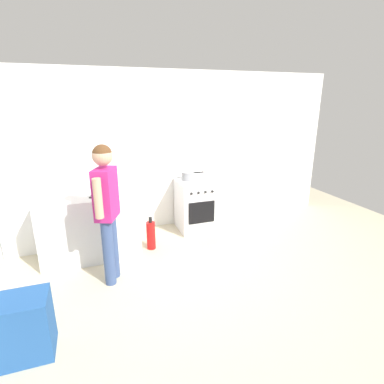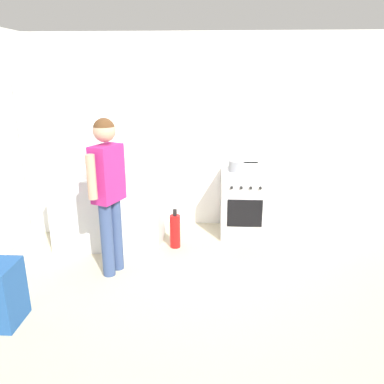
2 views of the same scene
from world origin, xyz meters
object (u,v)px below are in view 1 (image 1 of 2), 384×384
recycling_crate_upper (16,314)px  fire_extinguisher (151,235)px  pot (188,176)px  knife_paring (93,195)px  person (106,203)px  larder_cabinet (14,185)px  knife_carving (101,197)px  oven_left (195,205)px  recycling_crate_lower (22,341)px

recycling_crate_upper → fire_extinguisher: bearing=47.2°
pot → knife_paring: size_ratio=1.81×
person → larder_cabinet: bearing=133.4°
knife_carving → larder_cabinet: bearing=149.3°
pot → knife_carving: (-1.43, -0.65, -0.01)m
knife_paring → larder_cabinet: (-1.02, 0.55, 0.09)m
pot → person: bearing=-138.7°
recycling_crate_upper → larder_cabinet: larder_cabinet is taller
oven_left → knife_carving: (-1.53, -0.56, 0.48)m
pot → larder_cabinet: 2.55m
knife_paring → recycling_crate_lower: knife_paring is taller
pot → knife_paring: 1.62m
knife_carving → recycling_crate_upper: bearing=-118.2°
pot → person: size_ratio=0.23×
recycling_crate_lower → larder_cabinet: 2.34m
person → recycling_crate_upper: 1.38m
knife_paring → larder_cabinet: larder_cabinet is taller
pot → knife_paring: bearing=-160.5°
oven_left → recycling_crate_lower: 3.12m
pot → recycling_crate_lower: (-2.23, -2.14, -0.78)m
recycling_crate_upper → recycling_crate_lower: bearing=0.0°
recycling_crate_lower → pot: bearing=43.9°
person → fire_extinguisher: 1.19m
recycling_crate_lower → larder_cabinet: (-0.32, 2.15, 0.86)m
oven_left → fire_extinguisher: size_ratio=1.70×
larder_cabinet → recycling_crate_upper: bearing=-81.5°
knife_carving → oven_left: bearing=20.2°
person → pot: bearing=41.3°
recycling_crate_lower → knife_carving: bearing=61.8°
oven_left → pot: (-0.10, 0.09, 0.49)m
oven_left → recycling_crate_lower: (-2.33, -2.05, -0.29)m
oven_left → recycling_crate_upper: bearing=-138.6°
knife_paring → person: person is taller
knife_paring → person: (0.14, -0.68, 0.10)m
knife_carving → recycling_crate_lower: size_ratio=0.64×
knife_paring → person: size_ratio=0.13×
pot → person: 1.85m
person → recycling_crate_upper: bearing=-132.3°
knife_paring → larder_cabinet: size_ratio=0.11×
knife_carving → person: bearing=-85.8°
knife_carving → person: 0.57m
knife_carving → recycling_crate_upper: (-0.80, -1.49, -0.48)m
oven_left → recycling_crate_upper: 3.10m
oven_left → knife_paring: knife_paring is taller
fire_extinguisher → larder_cabinet: bearing=162.0°
knife_carving → fire_extinguisher: bearing=7.3°
knife_carving → knife_paring: (-0.10, 0.11, 0.00)m
pot → oven_left: bearing=-42.2°
knife_carving → recycling_crate_lower: (-0.80, -1.49, -0.76)m
recycling_crate_upper → larder_cabinet: size_ratio=0.26×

